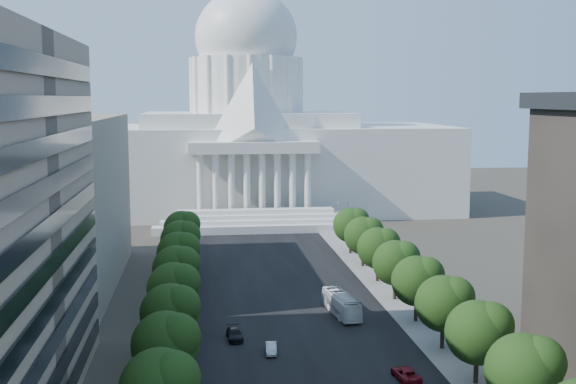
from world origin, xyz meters
name	(u,v)px	position (x,y,z in m)	size (l,w,h in m)	color
road_asphalt	(283,293)	(0.00, 90.00, 0.00)	(30.00, 260.00, 0.01)	black
sidewalk_left	(172,296)	(-19.00, 90.00, 0.00)	(8.00, 260.00, 0.02)	gray
sidewalk_right	(391,289)	(19.00, 90.00, 0.00)	(8.00, 260.00, 0.02)	gray
capitol	(247,143)	(0.00, 184.89, 20.01)	(120.00, 56.00, 73.00)	white
office_block_left_far	(5,203)	(-48.00, 100.00, 15.00)	(38.00, 52.00, 30.00)	gray
tree_l_d	(168,343)	(-17.66, 47.81, 6.45)	(7.79, 7.60, 9.97)	#33261C
tree_l_e	(172,311)	(-17.66, 59.81, 6.45)	(7.79, 7.60, 9.97)	#33261C
tree_l_f	(175,287)	(-17.66, 71.81, 6.45)	(7.79, 7.60, 9.97)	#33261C
tree_l_g	(178,267)	(-17.66, 83.81, 6.45)	(7.79, 7.60, 9.97)	#33261C
tree_l_h	(180,252)	(-17.66, 95.81, 6.45)	(7.79, 7.60, 9.97)	#33261C
tree_l_i	(182,239)	(-17.66, 107.81, 6.45)	(7.79, 7.60, 9.97)	#33261C
tree_l_j	(183,227)	(-17.66, 119.81, 6.45)	(7.79, 7.60, 9.97)	#33261C
tree_r_c	(527,369)	(18.34, 35.81, 6.45)	(7.79, 7.60, 9.97)	#33261C
tree_r_d	(481,330)	(18.34, 47.81, 6.45)	(7.79, 7.60, 9.97)	#33261C
tree_r_e	(446,302)	(18.34, 59.81, 6.45)	(7.79, 7.60, 9.97)	#33261C
tree_r_f	(419,279)	(18.34, 71.81, 6.45)	(7.79, 7.60, 9.97)	#33261C
tree_r_g	(398,261)	(18.34, 83.81, 6.45)	(7.79, 7.60, 9.97)	#33261C
tree_r_h	(380,247)	(18.34, 95.81, 6.45)	(7.79, 7.60, 9.97)	#33261C
tree_r_i	(365,234)	(18.34, 107.81, 6.45)	(7.79, 7.60, 9.97)	#33261C
tree_r_j	(352,224)	(18.34, 119.81, 6.45)	(7.79, 7.60, 9.97)	#33261C
streetlight_b	(545,377)	(19.90, 35.00, 5.82)	(2.61, 0.44, 9.00)	gray
streetlight_c	(457,306)	(19.90, 60.00, 5.82)	(2.61, 0.44, 9.00)	gray
streetlight_d	(405,263)	(19.90, 85.00, 5.82)	(2.61, 0.44, 9.00)	gray
streetlight_e	(370,235)	(19.90, 110.00, 5.82)	(2.61, 0.44, 9.00)	gray
streetlight_f	(345,215)	(19.90, 135.00, 5.82)	(2.61, 0.44, 9.00)	gray
car_silver	(271,348)	(-4.98, 60.76, 0.67)	(1.41, 4.05, 1.33)	#AEB1B6
car_red	(406,374)	(10.08, 49.89, 0.73)	(2.43, 5.28, 1.47)	maroon
car_dark_b	(234,334)	(-9.49, 66.85, 0.73)	(2.04, 5.02, 1.46)	black
city_bus	(341,304)	(7.46, 76.43, 1.68)	(2.82, 12.04, 3.35)	white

